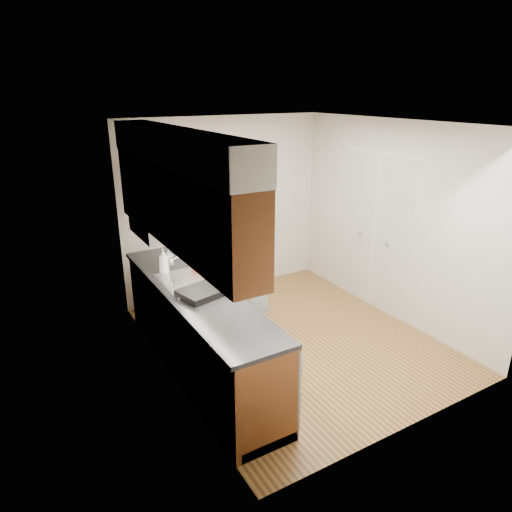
{
  "coord_description": "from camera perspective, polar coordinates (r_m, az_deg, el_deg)",
  "views": [
    {
      "loc": [
        -2.78,
        -3.91,
        2.83
      ],
      "look_at": [
        -0.36,
        0.25,
        1.06
      ],
      "focal_mm": 32.0,
      "sensor_mm": 36.0,
      "label": 1
    }
  ],
  "objects": [
    {
      "name": "floor",
      "position": [
        5.57,
        4.59,
        -10.4
      ],
      "size": [
        3.5,
        3.5,
        0.0
      ],
      "primitive_type": "plane",
      "color": "olive",
      "rests_on": "ground"
    },
    {
      "name": "wall_left",
      "position": [
        4.41,
        -11.23,
        -1.2
      ],
      "size": [
        0.02,
        3.5,
        2.5
      ],
      "primitive_type": "cube",
      "color": "beige",
      "rests_on": "floor"
    },
    {
      "name": "person",
      "position": [
        4.99,
        -0.93,
        -1.53
      ],
      "size": [
        0.65,
        0.79,
        1.93
      ],
      "primitive_type": "imported",
      "rotation": [
        0.0,
        0.0,
        1.9
      ],
      "color": "#A7C5CB",
      "rests_on": "floor_mat"
    },
    {
      "name": "soap_bottle_a",
      "position": [
        5.01,
        -11.47,
        -0.63
      ],
      "size": [
        0.13,
        0.13,
        0.28
      ],
      "primitive_type": "imported",
      "rotation": [
        0.0,
        0.0,
        -0.18
      ],
      "color": "silver",
      "rests_on": "counter"
    },
    {
      "name": "floor_mat",
      "position": [
        5.43,
        -0.87,
        -11.13
      ],
      "size": [
        0.68,
        0.98,
        0.02
      ],
      "primitive_type": "cube",
      "rotation": [
        0.0,
        0.0,
        -0.18
      ],
      "color": "slate",
      "rests_on": "floor"
    },
    {
      "name": "soda_can",
      "position": [
        5.14,
        -7.65,
        -0.8
      ],
      "size": [
        0.08,
        0.08,
        0.12
      ],
      "primitive_type": "cylinder",
      "rotation": [
        0.0,
        0.0,
        0.14
      ],
      "color": "red",
      "rests_on": "counter"
    },
    {
      "name": "ceiling",
      "position": [
        4.81,
        5.45,
        16.18
      ],
      "size": [
        3.5,
        3.5,
        0.0
      ],
      "primitive_type": "plane",
      "rotation": [
        3.14,
        0.0,
        0.0
      ],
      "color": "white",
      "rests_on": "wall_left"
    },
    {
      "name": "wall_right",
      "position": [
        6.01,
        16.83,
        4.08
      ],
      "size": [
        0.02,
        3.5,
        2.5
      ],
      "primitive_type": "cube",
      "color": "beige",
      "rests_on": "floor"
    },
    {
      "name": "closet_door",
      "position": [
        6.26,
        14.58,
        2.78
      ],
      "size": [
        0.02,
        1.22,
        2.05
      ],
      "primitive_type": "cube",
      "color": "white",
      "rests_on": "wall_right"
    },
    {
      "name": "upper_cabinets",
      "position": [
        4.31,
        -9.94,
        8.09
      ],
      "size": [
        0.47,
        2.8,
        1.21
      ],
      "color": "brown",
      "rests_on": "wall_left"
    },
    {
      "name": "dish_rack",
      "position": [
        4.46,
        -6.81,
        -4.54
      ],
      "size": [
        0.48,
        0.43,
        0.06
      ],
      "primitive_type": "cube",
      "rotation": [
        0.0,
        0.0,
        0.24
      ],
      "color": "black",
      "rests_on": "counter"
    },
    {
      "name": "counter",
      "position": [
        4.82,
        -7.21,
        -9.0
      ],
      "size": [
        0.64,
        2.8,
        1.3
      ],
      "color": "brown",
      "rests_on": "floor"
    },
    {
      "name": "soap_bottle_b",
      "position": [
        5.27,
        -10.88,
        -0.04
      ],
      "size": [
        0.09,
        0.1,
        0.2
      ],
      "primitive_type": "imported",
      "rotation": [
        0.0,
        0.0,
        -0.06
      ],
      "color": "silver",
      "rests_on": "counter"
    },
    {
      "name": "soap_bottle_c",
      "position": [
        5.26,
        -10.94,
        -0.33
      ],
      "size": [
        0.17,
        0.17,
        0.16
      ],
      "primitive_type": "imported",
      "rotation": [
        0.0,
        0.0,
        0.72
      ],
      "color": "silver",
      "rests_on": "counter"
    },
    {
      "name": "wall_back",
      "position": [
        6.5,
        -3.9,
        6.09
      ],
      "size": [
        3.0,
        0.02,
        2.5
      ],
      "primitive_type": "cube",
      "color": "beige",
      "rests_on": "floor"
    }
  ]
}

